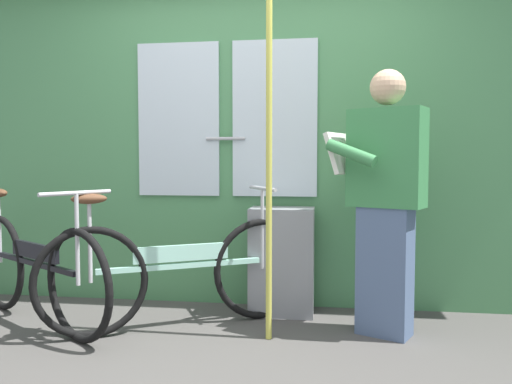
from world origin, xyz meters
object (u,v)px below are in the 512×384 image
(passenger_reading_newspaper, at_px, (384,197))
(handrail_pole, at_px, (269,141))
(trash_bin_by_wall, at_px, (282,261))
(bicycle_leaning_behind, at_px, (180,271))
(bicycle_near_door, at_px, (35,269))

(passenger_reading_newspaper, distance_m, handrail_pole, 0.76)
(trash_bin_by_wall, xyz_separation_m, handrail_pole, (-0.03, -0.51, 0.79))
(handrail_pole, bearing_deg, bicycle_leaning_behind, 168.92)
(bicycle_leaning_behind, bearing_deg, handrail_pole, -39.73)
(trash_bin_by_wall, height_order, handrail_pole, handrail_pole)
(passenger_reading_newspaper, bearing_deg, bicycle_leaning_behind, 29.07)
(bicycle_near_door, relative_size, bicycle_leaning_behind, 0.93)
(passenger_reading_newspaper, xyz_separation_m, handrail_pole, (-0.67, -0.17, 0.33))
(bicycle_near_door, relative_size, handrail_pole, 0.63)
(trash_bin_by_wall, bearing_deg, bicycle_near_door, -164.09)
(bicycle_near_door, distance_m, bicycle_leaning_behind, 0.95)
(trash_bin_by_wall, bearing_deg, passenger_reading_newspaper, -27.76)
(bicycle_near_door, bearing_deg, passenger_reading_newspaper, 34.86)
(bicycle_near_door, xyz_separation_m, passenger_reading_newspaper, (2.18, 0.11, 0.47))
(bicycle_near_door, relative_size, trash_bin_by_wall, 2.00)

